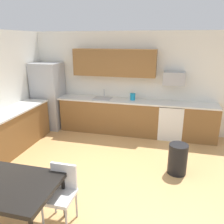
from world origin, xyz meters
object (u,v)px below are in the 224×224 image
Objects in this scene: oven_range at (170,121)px; dining_table at (4,186)px; refrigerator at (49,96)px; chair_near_table at (61,190)px; kettle at (133,97)px; microwave at (174,78)px; trash_bin at (178,159)px.

oven_range reaches higher than dining_table.
chair_near_table is (1.98, -3.31, -0.43)m from refrigerator.
chair_near_table is (-1.45, -3.39, 0.05)m from oven_range.
oven_range is 1.07× the size of chair_near_table.
kettle is at bearing 82.94° from chair_near_table.
microwave reaches higher than dining_table.
oven_range is 1.52× the size of trash_bin.
trash_bin is at bearing 41.19° from dining_table.
dining_table is at bearing -69.75° from refrigerator.
dining_table is at bearing -154.10° from chair_near_table.
oven_range is (3.43, 0.08, -0.48)m from refrigerator.
oven_range reaches higher than chair_near_table.
chair_near_table is at bearing -97.06° from kettle.
microwave is (3.43, 0.18, 0.62)m from refrigerator.
dining_table is 7.00× the size of kettle.
refrigerator is at bearing 120.92° from chair_near_table.
kettle is at bearing -177.21° from microwave.
microwave reaches higher than kettle.
chair_near_table is at bearing -134.11° from trash_bin.
refrigerator is at bearing 110.25° from dining_table.
oven_range is 3.69m from chair_near_table.
microwave is at bearing 61.13° from dining_table.
trash_bin is at bearing -85.21° from microwave.
microwave reaches higher than oven_range.
trash_bin is at bearing -56.54° from kettle.
microwave is 0.39× the size of dining_table.
dining_table is (-2.10, -3.70, 0.21)m from oven_range.
microwave is at bearing 94.79° from trash_bin.
refrigerator is 9.34× the size of kettle.
refrigerator is 2.20× the size of chair_near_table.
chair_near_table is 4.25× the size of kettle.
microwave reaches higher than chair_near_table.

